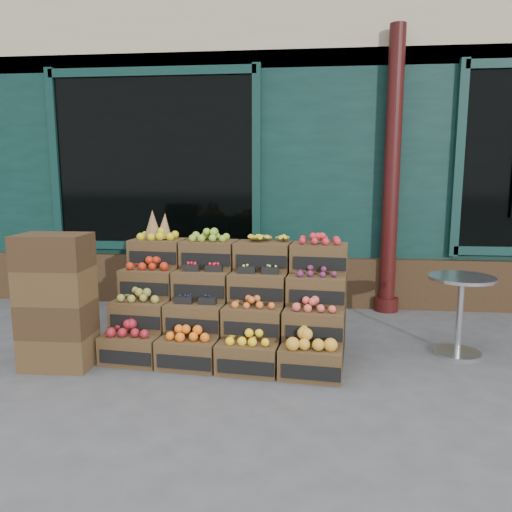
# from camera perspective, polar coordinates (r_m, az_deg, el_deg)

# --- Properties ---
(ground) EXTENTS (60.00, 60.00, 0.00)m
(ground) POSITION_cam_1_polar(r_m,az_deg,el_deg) (4.13, 1.76, -13.38)
(ground) COLOR #49494C
(ground) RESTS_ON ground
(shop_facade) EXTENTS (12.00, 6.24, 4.80)m
(shop_facade) POSITION_cam_1_polar(r_m,az_deg,el_deg) (8.95, 4.47, 14.49)
(shop_facade) COLOR black
(shop_facade) RESTS_ON ground
(crate_display) EXTENTS (2.11, 1.17, 1.27)m
(crate_display) POSITION_cam_1_polar(r_m,az_deg,el_deg) (4.51, -3.00, -6.16)
(crate_display) COLOR #48331C
(crate_display) RESTS_ON ground
(spare_crates) EXTENTS (0.57, 0.40, 1.12)m
(spare_crates) POSITION_cam_1_polar(r_m,az_deg,el_deg) (4.43, -21.84, -4.85)
(spare_crates) COLOR #48331C
(spare_crates) RESTS_ON ground
(bistro_table) EXTENTS (0.57, 0.57, 0.71)m
(bistro_table) POSITION_cam_1_polar(r_m,az_deg,el_deg) (4.77, 22.29, -5.33)
(bistro_table) COLOR silver
(bistro_table) RESTS_ON ground
(shopkeeper) EXTENTS (0.87, 0.70, 2.08)m
(shopkeeper) POSITION_cam_1_polar(r_m,az_deg,el_deg) (7.02, -10.10, 4.70)
(shopkeeper) COLOR #1F6D35
(shopkeeper) RESTS_ON ground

